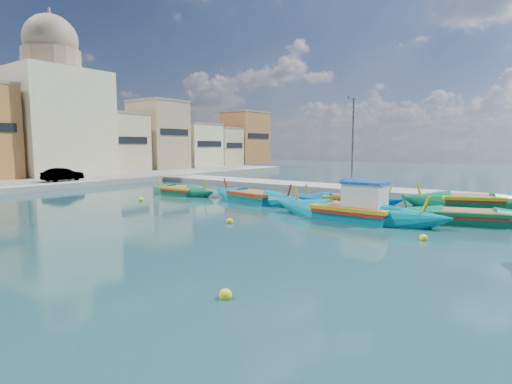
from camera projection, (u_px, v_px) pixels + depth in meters
ground at (316, 246)px, 16.21m from camera, size 160.00×160.00×0.00m
east_quay at (428, 195)px, 30.53m from camera, size 4.00×70.00×0.50m
north_townhouses at (29, 137)px, 44.26m from camera, size 83.20×7.87×10.19m
church_block at (55, 108)px, 46.89m from camera, size 10.00×10.00×19.10m
quay_street_lamp at (352, 142)px, 33.16m from camera, size 1.18×0.16×8.00m
luzzu_turquoise_cabin at (355, 213)px, 21.73m from camera, size 2.39×10.33×3.31m
luzzu_blue_cabin at (348, 200)px, 27.26m from camera, size 4.45×7.80×2.71m
luzzu_cyan_mid at (255, 198)px, 28.53m from camera, size 3.47×9.25×2.67m
luzzu_green at (181, 192)px, 32.80m from camera, size 2.11×7.43×2.32m
luzzu_blue_south at (467, 219)px, 20.75m from camera, size 4.71×8.79×2.49m
luzzu_cyan_south at (470, 203)px, 26.16m from camera, size 5.64×9.16×2.80m
mooring_buoys at (219, 222)px, 20.68m from camera, size 19.93×20.15×0.36m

